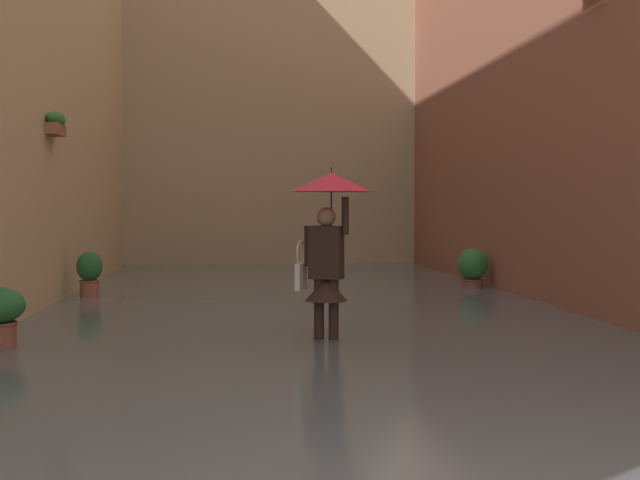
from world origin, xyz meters
TOP-DOWN VIEW (x-y plane):
  - ground_plane at (0.00, -10.01)m, footprint 60.00×60.00m
  - flood_water at (0.00, -10.01)m, footprint 8.68×26.02m
  - building_facade_far at (0.00, -20.92)m, footprint 11.48×1.80m
  - person_wading at (-0.07, -6.90)m, footprint 0.96×0.96m
  - potted_plant_mid_right at (3.53, -12.02)m, footprint 0.45×0.45m
  - potted_plant_far_left at (-3.57, -13.00)m, footprint 0.59×0.59m

SIDE VIEW (x-z plane):
  - ground_plane at x=0.00m, z-range 0.00..0.00m
  - flood_water at x=0.00m, z-range 0.00..0.12m
  - potted_plant_far_left at x=-3.57m, z-range 0.05..0.91m
  - potted_plant_mid_right at x=3.53m, z-range 0.06..0.96m
  - person_wading at x=-0.07m, z-range 0.39..2.54m
  - building_facade_far at x=0.00m, z-range 0.00..10.08m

